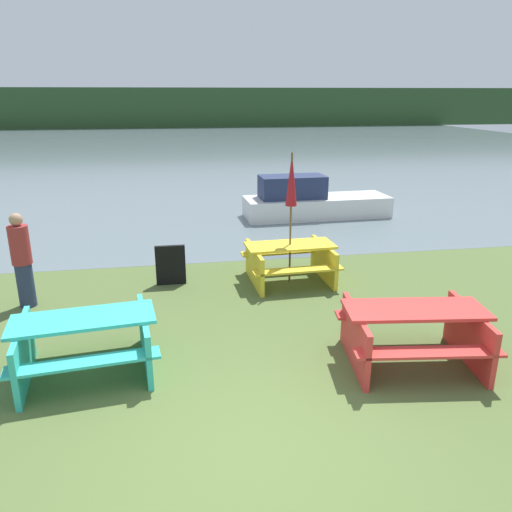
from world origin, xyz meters
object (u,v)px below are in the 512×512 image
picnic_table_teal (85,339)px  person (22,261)px  umbrella_crimson (291,182)px  signboard (171,265)px  picnic_table_red (413,330)px  picnic_table_yellow (290,259)px  boat (311,202)px

picnic_table_teal → person: size_ratio=1.19×
umbrella_crimson → signboard: umbrella_crimson is taller
picnic_table_red → person: bearing=152.7°
picnic_table_yellow → signboard: 2.23m
picnic_table_red → boat: 8.27m
boat → signboard: size_ratio=5.61×
picnic_table_red → person: (-5.50, 2.83, 0.33)m
picnic_table_red → picnic_table_yellow: picnic_table_red is taller
picnic_table_red → umbrella_crimson: (-0.89, 3.23, 1.42)m
person → picnic_table_yellow: bearing=4.9°
boat → picnic_table_red: bearing=-98.6°
picnic_table_red → person: size_ratio=1.22×
picnic_table_yellow → umbrella_crimson: size_ratio=0.70×
picnic_table_yellow → person: person is taller
picnic_table_yellow → umbrella_crimson: bearing=104.0°
picnic_table_red → boat: size_ratio=0.47×
picnic_table_teal → picnic_table_yellow: (3.30, 2.75, -0.02)m
picnic_table_teal → boat: 9.27m
picnic_table_teal → signboard: 3.17m
umbrella_crimson → boat: (1.80, 4.99, -1.46)m
person → signboard: size_ratio=2.13×
umbrella_crimson → boat: 5.50m
picnic_table_teal → person: person is taller
boat → person: bearing=-142.2°
umbrella_crimson → signboard: bearing=174.2°
picnic_table_teal → person: 2.72m
picnic_table_teal → person: bearing=119.1°
picnic_table_teal → picnic_table_yellow: picnic_table_teal is taller
picnic_table_yellow → signboard: bearing=174.2°
boat → picnic_table_yellow: bearing=-112.1°
signboard → person: bearing=-165.5°
person → boat: bearing=40.0°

